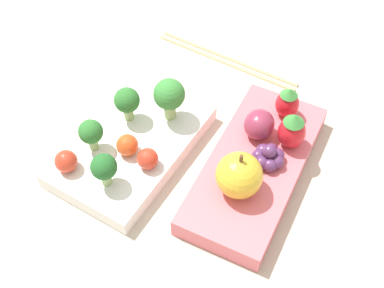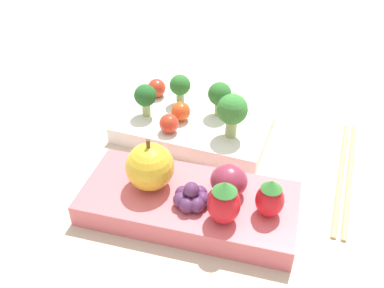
# 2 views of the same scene
# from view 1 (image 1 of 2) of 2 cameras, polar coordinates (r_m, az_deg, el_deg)

# --- Properties ---
(ground_plane) EXTENTS (4.00, 4.00, 0.00)m
(ground_plane) POSITION_cam_1_polar(r_m,az_deg,el_deg) (0.63, 0.47, -2.11)
(ground_plane) COLOR #BCB29E
(bento_box_savoury) EXTENTS (0.21, 0.15, 0.02)m
(bento_box_savoury) POSITION_cam_1_polar(r_m,az_deg,el_deg) (0.64, -6.44, -0.15)
(bento_box_savoury) COLOR white
(bento_box_savoury) RESTS_ON ground_plane
(bento_box_fruit) EXTENTS (0.23, 0.12, 0.03)m
(bento_box_fruit) POSITION_cam_1_polar(r_m,az_deg,el_deg) (0.62, 6.68, -2.59)
(bento_box_fruit) COLOR #DB6670
(bento_box_fruit) RESTS_ON ground_plane
(broccoli_floret_0) EXTENTS (0.03, 0.03, 0.05)m
(broccoli_floret_0) POSITION_cam_1_polar(r_m,az_deg,el_deg) (0.63, -6.94, 4.55)
(broccoli_floret_0) COLOR #93B770
(broccoli_floret_0) RESTS_ON bento_box_savoury
(broccoli_floret_1) EXTENTS (0.03, 0.03, 0.04)m
(broccoli_floret_1) POSITION_cam_1_polar(r_m,az_deg,el_deg) (0.58, -9.37, -2.52)
(broccoli_floret_1) COLOR #93B770
(broccoli_floret_1) RESTS_ON bento_box_savoury
(broccoli_floret_2) EXTENTS (0.03, 0.03, 0.04)m
(broccoli_floret_2) POSITION_cam_1_polar(r_m,az_deg,el_deg) (0.61, -10.73, 1.20)
(broccoli_floret_2) COLOR #93B770
(broccoli_floret_2) RESTS_ON bento_box_savoury
(broccoli_floret_3) EXTENTS (0.04, 0.04, 0.06)m
(broccoli_floret_3) POSITION_cam_1_polar(r_m,az_deg,el_deg) (0.62, -2.44, 5.18)
(broccoli_floret_3) COLOR #93B770
(broccoli_floret_3) RESTS_ON bento_box_savoury
(cherry_tomato_0) EXTENTS (0.03, 0.03, 0.03)m
(cherry_tomato_0) POSITION_cam_1_polar(r_m,az_deg,el_deg) (0.61, -6.91, -0.12)
(cherry_tomato_0) COLOR #DB4C1E
(cherry_tomato_0) RESTS_ON bento_box_savoury
(cherry_tomato_1) EXTENTS (0.02, 0.02, 0.02)m
(cherry_tomato_1) POSITION_cam_1_polar(r_m,az_deg,el_deg) (0.60, -4.75, -1.57)
(cherry_tomato_1) COLOR red
(cherry_tomato_1) RESTS_ON bento_box_savoury
(cherry_tomato_2) EXTENTS (0.03, 0.03, 0.03)m
(cherry_tomato_2) POSITION_cam_1_polar(r_m,az_deg,el_deg) (0.61, -13.29, -1.80)
(cherry_tomato_2) COLOR red
(cherry_tomato_2) RESTS_ON bento_box_savoury
(apple) EXTENTS (0.05, 0.05, 0.06)m
(apple) POSITION_cam_1_polar(r_m,az_deg,el_deg) (0.56, 5.06, -3.35)
(apple) COLOR gold
(apple) RESTS_ON bento_box_fruit
(strawberry_0) EXTENTS (0.03, 0.03, 0.05)m
(strawberry_0) POSITION_cam_1_polar(r_m,az_deg,el_deg) (0.61, 10.61, 1.40)
(strawberry_0) COLOR red
(strawberry_0) RESTS_ON bento_box_fruit
(strawberry_1) EXTENTS (0.03, 0.03, 0.04)m
(strawberry_1) POSITION_cam_1_polar(r_m,az_deg,el_deg) (0.64, 10.15, 4.37)
(strawberry_1) COLOR red
(strawberry_1) RESTS_ON bento_box_fruit
(plum) EXTENTS (0.04, 0.04, 0.03)m
(plum) POSITION_cam_1_polar(r_m,az_deg,el_deg) (0.62, 7.18, 2.08)
(plum) COLOR #892D47
(plum) RESTS_ON bento_box_fruit
(grape_cluster) EXTENTS (0.04, 0.04, 0.03)m
(grape_cluster) POSITION_cam_1_polar(r_m,az_deg,el_deg) (0.60, 8.16, -1.34)
(grape_cluster) COLOR #562D5B
(grape_cluster) RESTS_ON bento_box_fruit
(chopsticks_pair) EXTENTS (0.05, 0.21, 0.01)m
(chopsticks_pair) POSITION_cam_1_polar(r_m,az_deg,el_deg) (0.75, 3.73, 9.03)
(chopsticks_pair) COLOR tan
(chopsticks_pair) RESTS_ON ground_plane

